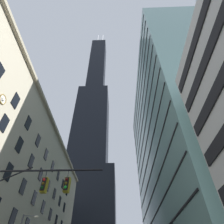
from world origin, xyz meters
The scene contains 4 objects.
station_building centered at (-17.24, 23.81, 14.38)m, with size 13.14×59.62×28.81m.
dark_skyscraper centered at (-12.64, 83.34, 61.23)m, with size 29.44×29.44×207.51m.
glass_office_midrise centered at (18.12, 32.13, 27.66)m, with size 14.35×49.40×55.33m.
traffic_signal_mast centered at (-3.16, 3.25, 5.79)m, with size 9.13×0.63×7.91m.
Camera 1 is at (3.50, -9.85, 1.39)m, focal length 29.80 mm.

